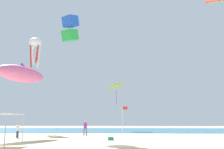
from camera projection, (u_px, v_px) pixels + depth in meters
name	position (u px, v px, depth m)	size (l,w,h in m)	color
ground	(105.00, 145.00, 21.09)	(110.00, 110.00, 0.10)	beige
ocean_strip	(116.00, 130.00, 48.04)	(110.00, 21.38, 0.03)	teal
person_near_tent	(18.00, 129.00, 28.79)	(0.39, 0.39, 1.65)	#33384C
person_leftmost	(85.00, 127.00, 32.96)	(0.49, 0.44, 1.85)	slate
banner_flag	(123.00, 119.00, 28.58)	(0.61, 0.06, 3.47)	silver
cooler_box	(111.00, 138.00, 25.52)	(0.57, 0.37, 0.35)	#1E8C4C
kite_box_blue	(70.00, 28.00, 32.45)	(2.23, 2.31, 3.48)	blue
kite_diamond_yellow	(116.00, 87.00, 48.34)	(3.27, 3.31, 3.99)	yellow
kite_inflatable_pink	(21.00, 74.00, 30.75)	(5.23, 7.14, 2.67)	pink
kite_octopus_white	(36.00, 44.00, 44.97)	(2.71, 2.71, 5.37)	white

